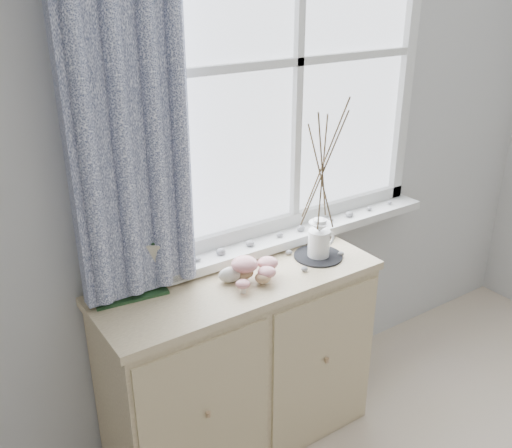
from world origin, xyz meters
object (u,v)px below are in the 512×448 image
Objects in this scene: botanical_book at (131,274)px; twig_pitcher at (323,166)px; sideboard at (241,364)px; toadstool_cluster at (254,267)px.

twig_pitcher is at bearing -0.79° from botanical_book.
toadstool_cluster is (0.05, -0.04, 0.48)m from sideboard.
botanical_book reaches higher than toadstool_cluster.
twig_pitcher reaches higher than sideboard.
sideboard is 1.66× the size of twig_pitcher.
sideboard is 5.17× the size of toadstool_cluster.
sideboard is 0.49m from toadstool_cluster.
sideboard is at bearing 174.04° from twig_pitcher.
sideboard is 0.69m from botanical_book.
twig_pitcher is at bearing -3.56° from sideboard.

